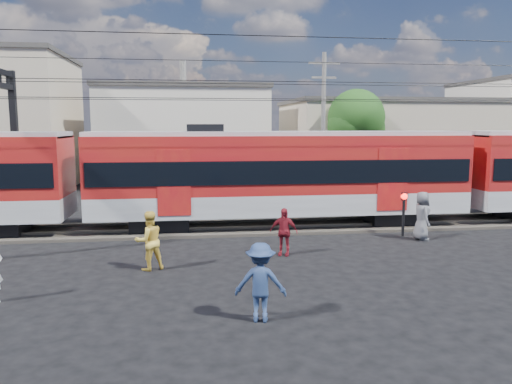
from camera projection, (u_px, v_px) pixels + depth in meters
ground at (254, 288)px, 13.66m from camera, size 120.00×120.00×0.00m
track_bed at (230, 227)px, 21.51m from camera, size 70.00×3.40×0.12m
rail_near at (231, 228)px, 20.76m from camera, size 70.00×0.12×0.12m
rail_far at (228, 221)px, 22.23m from camera, size 70.00×0.12×0.12m
commuter_train at (285, 173)px, 21.52m from camera, size 50.30×3.08×4.17m
catenary at (10, 107)px, 19.67m from camera, size 70.00×9.30×7.52m
building_midwest at (184, 135)px, 39.41m from camera, size 12.24×12.24×7.30m
building_mideast at (392, 142)px, 38.68m from camera, size 16.32×10.20×6.30m
utility_pole_mid at (323, 123)px, 28.59m from camera, size 1.80×0.24×8.50m
tree_near at (358, 121)px, 32.03m from camera, size 3.82×3.64×6.72m
pedestrian_b at (149, 241)px, 15.32m from camera, size 1.09×0.99×1.84m
pedestrian_c at (261, 282)px, 11.30m from camera, size 1.28×0.89×1.82m
pedestrian_d at (284, 232)px, 17.04m from camera, size 1.04×0.73×1.64m
pedestrian_e at (422, 216)px, 19.34m from camera, size 0.62×0.93×1.89m
crossing_signal at (404, 206)px, 19.94m from camera, size 0.26×0.26×1.78m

